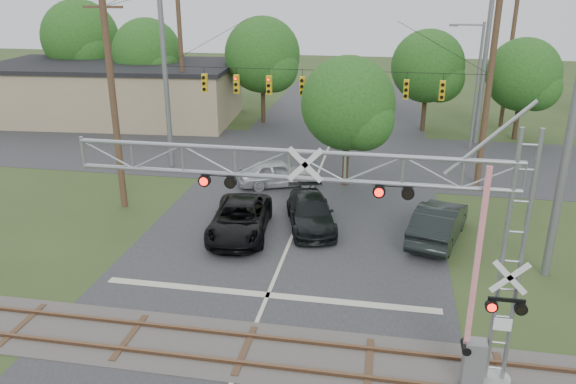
% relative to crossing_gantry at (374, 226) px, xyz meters
% --- Properties ---
extents(road_main, '(14.00, 90.00, 0.02)m').
position_rel_crossing_gantry_xyz_m(road_main, '(-3.91, 8.36, -4.91)').
color(road_main, '#2B2B2D').
rests_on(road_main, ground).
extents(road_cross, '(90.00, 12.00, 0.02)m').
position_rel_crossing_gantry_xyz_m(road_cross, '(-3.91, 22.36, -4.91)').
color(road_cross, '#2B2B2D').
rests_on(road_cross, ground).
extents(railroad_track, '(90.00, 3.20, 0.17)m').
position_rel_crossing_gantry_xyz_m(railroad_track, '(-3.91, 0.36, -4.89)').
color(railroad_track, '#4A4540').
rests_on(railroad_track, ground).
extents(crossing_gantry, '(12.85, 1.00, 7.85)m').
position_rel_crossing_gantry_xyz_m(crossing_gantry, '(0.00, 0.00, 0.00)').
color(crossing_gantry, '#999A94').
rests_on(crossing_gantry, ground).
extents(traffic_signal_span, '(19.34, 0.36, 11.50)m').
position_rel_crossing_gantry_xyz_m(traffic_signal_span, '(-3.05, 18.36, 0.77)').
color(traffic_signal_span, slate).
rests_on(traffic_signal_span, ground).
extents(pickup_black, '(3.18, 5.87, 1.56)m').
position_rel_crossing_gantry_xyz_m(pickup_black, '(-6.38, 9.09, -4.14)').
color(pickup_black, black).
rests_on(pickup_black, ground).
extents(car_dark, '(3.35, 5.48, 1.48)m').
position_rel_crossing_gantry_xyz_m(car_dark, '(-3.23, 10.56, -4.18)').
color(car_dark, black).
rests_on(car_dark, ground).
extents(sedan_silver, '(4.95, 3.45, 1.57)m').
position_rel_crossing_gantry_xyz_m(sedan_silver, '(-5.96, 16.05, -4.14)').
color(sedan_silver, '#A7ABAF').
rests_on(sedan_silver, ground).
extents(suv_dark, '(3.19, 5.57, 1.74)m').
position_rel_crossing_gantry_xyz_m(suv_dark, '(2.78, 10.17, -4.05)').
color(suv_dark, black).
rests_on(suv_dark, ground).
extents(commercial_building, '(21.21, 11.91, 4.81)m').
position_rel_crossing_gantry_xyz_m(commercial_building, '(-23.02, 30.32, -2.51)').
color(commercial_building, tan).
rests_on(commercial_building, ground).
extents(streetlight, '(2.34, 0.24, 8.77)m').
position_rel_crossing_gantry_xyz_m(streetlight, '(5.88, 25.95, -0.02)').
color(streetlight, slate).
rests_on(streetlight, ground).
extents(utility_poles, '(26.92, 26.36, 12.76)m').
position_rel_crossing_gantry_xyz_m(utility_poles, '(-1.38, 21.54, 1.02)').
color(utility_poles, '#422B1E').
rests_on(utility_poles, ground).
extents(treeline, '(55.90, 24.05, 9.86)m').
position_rel_crossing_gantry_xyz_m(treeline, '(-7.71, 30.90, 0.56)').
color(treeline, '#392819').
rests_on(treeline, ground).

